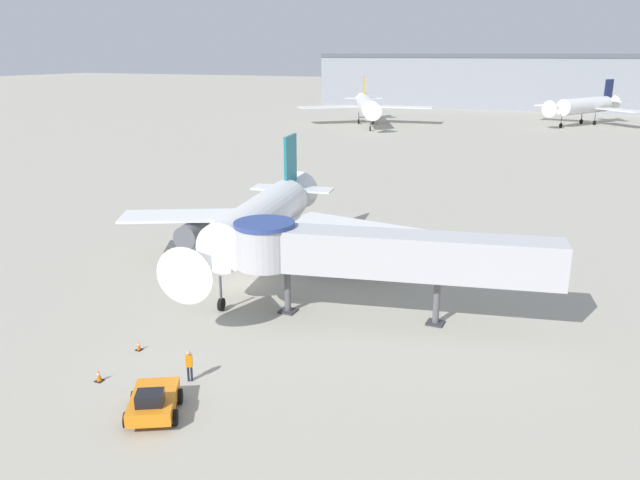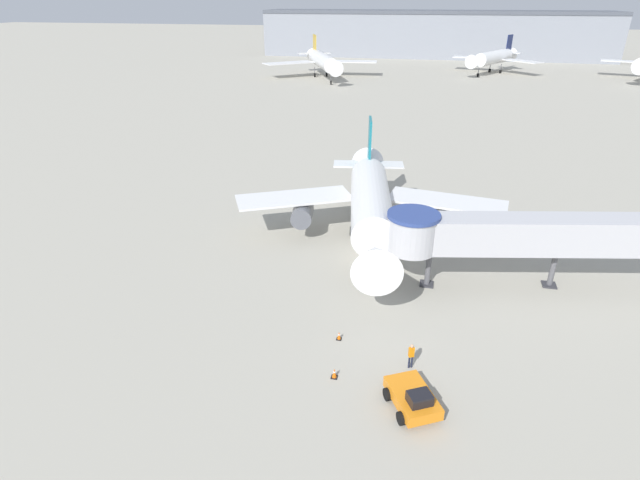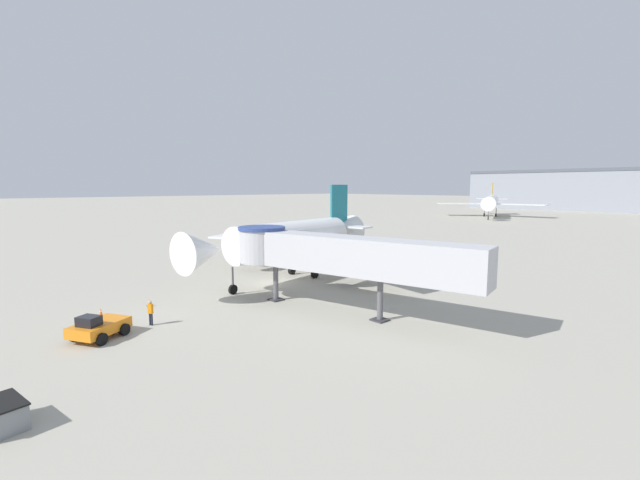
{
  "view_description": "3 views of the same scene",
  "coord_description": "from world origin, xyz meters",
  "views": [
    {
      "loc": [
        23.65,
        -39.13,
        17.09
      ],
      "look_at": [
        4.59,
        3.66,
        2.99
      ],
      "focal_mm": 35.0,
      "sensor_mm": 36.0,
      "label": 1
    },
    {
      "loc": [
        5.1,
        -40.05,
        21.2
      ],
      "look_at": [
        -3.73,
        -2.76,
        2.53
      ],
      "focal_mm": 28.0,
      "sensor_mm": 36.0,
      "label": 2
    },
    {
      "loc": [
        34.62,
        -25.5,
        9.78
      ],
      "look_at": [
        5.26,
        1.6,
        4.78
      ],
      "focal_mm": 24.0,
      "sensor_mm": 36.0,
      "label": 3
    }
  ],
  "objects": [
    {
      "name": "traffic_cone_apron_front",
      "position": [
        0.42,
        -16.44,
        0.32
      ],
      "size": [
        0.41,
        0.41,
        0.68
      ],
      "color": "black",
      "rests_on": "ground_plane"
    },
    {
      "name": "service_container_gray",
      "position": [
        13.87,
        -24.0,
        0.58
      ],
      "size": [
        2.38,
        1.91,
        1.14
      ],
      "rotation": [
        0.0,
        0.0,
        0.16
      ],
      "color": "gray",
      "rests_on": "ground_plane"
    },
    {
      "name": "pushback_tug_orange",
      "position": [
        5.3,
        -17.94,
        0.76
      ],
      "size": [
        3.56,
        4.09,
        1.69
      ],
      "rotation": [
        0.0,
        0.0,
        0.51
      ],
      "color": "orange",
      "rests_on": "ground_plane"
    },
    {
      "name": "traffic_cone_near_nose",
      "position": [
        -0.05,
        -12.61,
        0.29
      ],
      "size": [
        0.36,
        0.36,
        0.6
      ],
      "color": "black",
      "rests_on": "ground_plane"
    },
    {
      "name": "jet_bridge",
      "position": [
        11.0,
        -2.6,
        4.64
      ],
      "size": [
        21.1,
        7.47,
        6.32
      ],
      "rotation": [
        0.0,
        0.0,
        0.22
      ],
      "color": "#B7B7BC",
      "rests_on": "ground_plane"
    },
    {
      "name": "ground_plane",
      "position": [
        0.0,
        0.0,
        0.0
      ],
      "size": [
        800.0,
        800.0,
        0.0
      ],
      "primitive_type": "plane",
      "color": "#A8A393"
    },
    {
      "name": "background_jet_gold_tail",
      "position": [
        -29.35,
        108.12,
        4.82
      ],
      "size": [
        32.15,
        33.99,
        11.02
      ],
      "rotation": [
        0.0,
        0.0,
        0.41
      ],
      "color": "white",
      "rests_on": "ground_plane"
    },
    {
      "name": "main_airplane",
      "position": [
        -0.26,
        2.97,
        4.23
      ],
      "size": [
        26.0,
        25.28,
        10.0
      ],
      "rotation": [
        0.0,
        0.0,
        0.17
      ],
      "color": "white",
      "rests_on": "ground_plane"
    },
    {
      "name": "ground_crew_marshaller",
      "position": [
        4.92,
        -14.41,
        1.03
      ],
      "size": [
        0.39,
        0.33,
        1.79
      ],
      "rotation": [
        0.0,
        0.0,
        3.58
      ],
      "color": "#1E2338",
      "rests_on": "ground_plane"
    }
  ]
}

